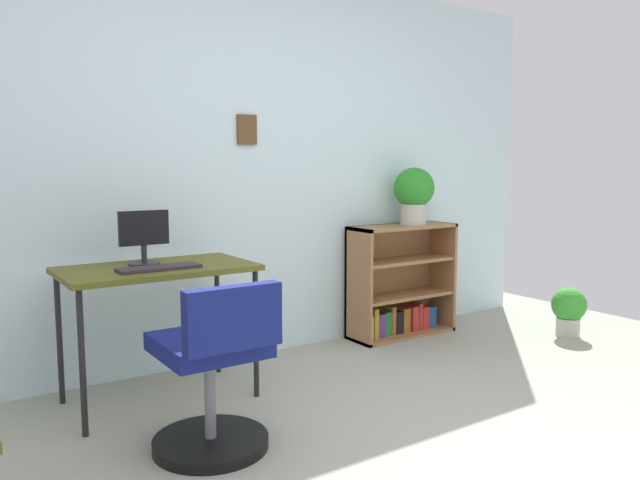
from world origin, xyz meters
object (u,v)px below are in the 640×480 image
(office_chair, at_px, (214,377))
(bookshelf_low, at_px, (398,287))
(desk, at_px, (157,278))
(monitor, at_px, (144,237))
(potted_plant_on_shelf, at_px, (414,192))
(keyboard, at_px, (159,268))
(potted_plant_floor, at_px, (569,309))

(office_chair, xyz_separation_m, bookshelf_low, (1.96, 1.03, 0.01))
(desk, height_order, monitor, monitor)
(potted_plant_on_shelf, bearing_deg, keyboard, -170.37)
(keyboard, height_order, potted_plant_floor, keyboard)
(office_chair, distance_m, potted_plant_on_shelf, 2.38)
(monitor, bearing_deg, desk, -62.27)
(monitor, relative_size, potted_plant_floor, 0.80)
(keyboard, relative_size, office_chair, 0.54)
(keyboard, distance_m, potted_plant_floor, 3.05)
(potted_plant_on_shelf, height_order, potted_plant_floor, potted_plant_on_shelf)
(keyboard, xyz_separation_m, potted_plant_floor, (2.98, -0.36, -0.54))
(monitor, distance_m, keyboard, 0.24)
(potted_plant_on_shelf, xyz_separation_m, potted_plant_floor, (0.91, -0.71, -0.86))
(potted_plant_floor, bearing_deg, potted_plant_on_shelf, 142.28)
(potted_plant_floor, bearing_deg, monitor, 169.60)
(office_chair, bearing_deg, bookshelf_low, 27.69)
(desk, relative_size, potted_plant_on_shelf, 2.35)
(monitor, relative_size, bookshelf_low, 0.35)
(monitor, xyz_separation_m, bookshelf_low, (1.98, 0.21, -0.53))
(bookshelf_low, distance_m, potted_plant_floor, 1.27)
(monitor, distance_m, bookshelf_low, 2.06)
(keyboard, bearing_deg, potted_plant_on_shelf, 9.63)
(monitor, distance_m, potted_plant_on_shelf, 2.09)
(keyboard, height_order, office_chair, office_chair)
(office_chair, bearing_deg, desk, 88.79)
(bookshelf_low, distance_m, potted_plant_on_shelf, 0.71)
(potted_plant_on_shelf, bearing_deg, bookshelf_low, 149.89)
(desk, relative_size, keyboard, 2.36)
(office_chair, bearing_deg, monitor, 91.67)
(office_chair, relative_size, potted_plant_floor, 2.14)
(keyboard, bearing_deg, potted_plant_floor, -6.82)
(desk, distance_m, potted_plant_on_shelf, 2.09)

